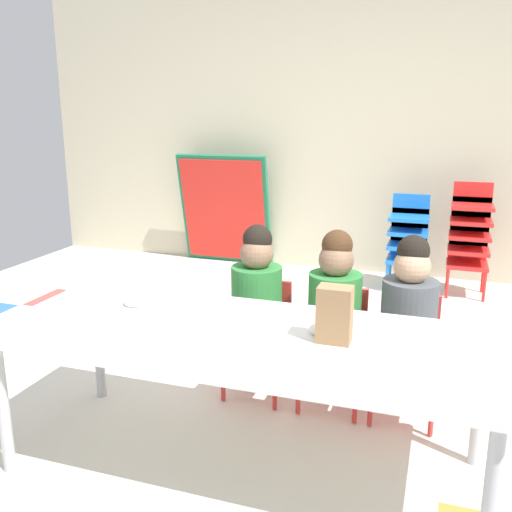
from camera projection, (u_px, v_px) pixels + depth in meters
The scene contains 13 objects.
ground_plane at pixel (308, 396), 3.01m from camera, with size 6.68×5.13×0.02m.
back_wall at pixel (378, 128), 5.04m from camera, with size 6.68×0.10×2.65m, color beige.
craft_table at pixel (243, 342), 2.26m from camera, with size 2.02×0.80×0.62m.
seated_child_near_camera at pixel (257, 295), 2.89m from camera, with size 0.32×0.32×0.92m.
seated_child_middle_seat at pixel (335, 304), 2.76m from camera, with size 0.32×0.31×0.92m.
seated_child_far_right at pixel (409, 312), 2.65m from camera, with size 0.32×0.31×0.92m.
kid_chair_blue_stack at pixel (408, 236), 4.72m from camera, with size 0.32×0.30×0.80m.
kid_chair_red_stack at pixel (470, 233), 4.56m from camera, with size 0.32×0.30×0.92m.
folded_activity_table at pixel (225, 210), 5.49m from camera, with size 0.90×0.29×1.09m.
paper_bag_brown at pixel (335, 314), 2.12m from camera, with size 0.13×0.09×0.22m, color #9E754C.
paper_plate_near_edge at pixel (137, 305), 2.54m from camera, with size 0.18×0.18×0.01m, color white.
donut_powdered_on_plate at pixel (137, 301), 2.54m from camera, with size 0.12×0.12×0.03m, color white.
donut_powdered_loose at pixel (322, 330), 2.23m from camera, with size 0.11×0.11×0.03m, color white.
Camera 1 is at (0.61, -2.68, 1.47)m, focal length 39.42 mm.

